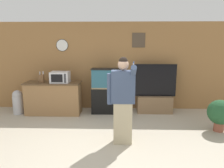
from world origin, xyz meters
The scene contains 10 objects.
ground_plane centered at (0.00, 0.00, 0.00)m, with size 18.00×18.00×0.00m, color #B2A893.
wall_back_paneled centered at (0.00, 2.79, 1.30)m, with size 10.00×0.08×2.60m.
counter_island centered at (-1.38, 2.20, 0.46)m, with size 1.56×0.60×0.92m.
microwave centered at (-1.16, 2.16, 1.07)m, with size 0.50×0.39×0.30m.
knife_block centered at (-1.69, 2.17, 1.03)m, with size 0.13×0.11×0.31m.
aquarium_on_stand centered at (0.11, 2.30, 0.65)m, with size 0.83×0.35×1.30m.
tv_on_stand centered at (1.51, 2.40, 0.41)m, with size 1.21×0.40×1.41m.
person_standing centered at (0.54, 0.42, 0.91)m, with size 0.55×0.42×1.76m.
potted_plant centered at (2.78, 1.08, 0.44)m, with size 0.56×0.56×0.74m.
trash_bin centered at (-2.41, 2.16, 0.35)m, with size 0.30×0.30×0.68m.
Camera 1 is at (0.46, -3.75, 2.06)m, focal length 35.00 mm.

